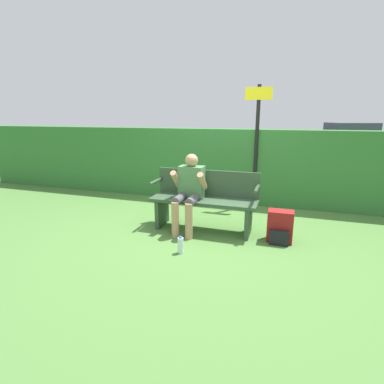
# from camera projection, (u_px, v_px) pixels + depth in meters

# --- Properties ---
(ground_plane) EXTENTS (40.00, 40.00, 0.00)m
(ground_plane) POSITION_uv_depth(u_px,v_px,m) (203.00, 230.00, 4.64)
(ground_plane) COLOR #4C7A38
(hedge_back) EXTENTS (12.00, 0.41, 1.46)m
(hedge_back) POSITION_uv_depth(u_px,v_px,m) (228.00, 165.00, 6.08)
(hedge_back) COLOR #337033
(hedge_back) RESTS_ON ground
(park_bench) EXTENTS (1.61, 0.48, 0.90)m
(park_bench) POSITION_uv_depth(u_px,v_px,m) (205.00, 199.00, 4.58)
(park_bench) COLOR #334C33
(park_bench) RESTS_ON ground
(person_seated) EXTENTS (0.51, 0.61, 1.16)m
(person_seated) POSITION_uv_depth(u_px,v_px,m) (189.00, 189.00, 4.47)
(person_seated) COLOR #4C7F4C
(person_seated) RESTS_ON ground
(backpack) EXTENTS (0.35, 0.29, 0.45)m
(backpack) POSITION_uv_depth(u_px,v_px,m) (280.00, 227.00, 4.15)
(backpack) COLOR maroon
(backpack) RESTS_ON ground
(water_bottle) EXTENTS (0.08, 0.08, 0.23)m
(water_bottle) POSITION_uv_depth(u_px,v_px,m) (181.00, 245.00, 3.83)
(water_bottle) COLOR silver
(water_bottle) RESTS_ON ground
(signpost) EXTENTS (0.48, 0.09, 2.26)m
(signpost) POSITION_uv_depth(u_px,v_px,m) (257.00, 138.00, 5.55)
(signpost) COLOR black
(signpost) RESTS_ON ground
(parked_car) EXTENTS (4.80, 3.34, 1.36)m
(parked_car) POSITION_uv_depth(u_px,v_px,m) (350.00, 137.00, 15.17)
(parked_car) COLOR black
(parked_car) RESTS_ON ground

